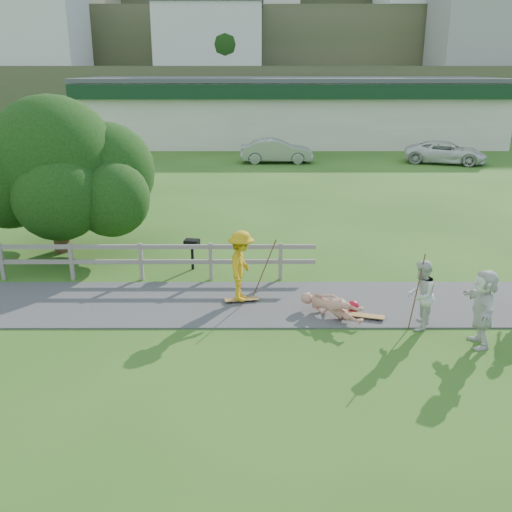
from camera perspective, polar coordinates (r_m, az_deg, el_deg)
The scene contains 18 objects.
ground at distance 13.55m, azimuth -5.51°, elevation -7.31°, with size 260.00×260.00×0.00m, color #2A5518.
path at distance 14.90m, azimuth -5.00°, elevation -4.74°, with size 34.00×3.00×0.04m, color #3E3E41.
fence at distance 17.32m, azimuth -19.97°, elevation -0.01°, with size 15.05×0.10×1.10m.
strip_mall at distance 47.29m, azimuth 3.30°, elevation 14.34°, with size 32.50×10.75×5.10m.
hillside at distance 103.83m, azimuth -0.89°, elevation 23.07°, with size 220.00×67.00×47.50m.
skater_rider at distance 14.61m, azimuth -1.48°, elevation -1.37°, with size 1.19×0.68×1.84m, color gold.
skater_fallen at distance 14.07m, azimuth 7.52°, elevation -4.97°, with size 1.71×0.41×0.63m, color tan.
spectator_a at distance 13.76m, azimuth 16.14°, elevation -3.78°, with size 0.81×0.63×1.67m, color silver.
spectator_d at distance 13.36m, azimuth 21.73°, elevation -4.86°, with size 1.63×0.52×1.76m, color silver.
car_silver at distance 37.16m, azimuth 2.05°, elevation 10.46°, with size 1.61×4.62×1.52m, color #93979A.
car_white at distance 38.85m, azimuth 18.42°, elevation 9.80°, with size 2.32×5.04×1.40m, color silver.
tree at distance 19.71m, azimuth -19.28°, elevation 5.66°, with size 6.68×6.68×3.73m, color black, non-canonical shape.
bbq at distance 17.33m, azimuth -6.39°, elevation 0.15°, with size 0.43×0.33×0.94m, color black, non-canonical shape.
longboard_rider at distance 14.92m, azimuth -1.45°, elevation -4.52°, with size 0.89×0.22×0.10m, color olive, non-canonical shape.
longboard_fallen at distance 14.22m, azimuth 10.75°, elevation -6.04°, with size 0.98×0.24×0.11m, color olive, non-canonical shape.
helmet at distance 14.55m, azimuth 9.67°, elevation -4.98°, with size 0.31×0.31×0.31m, color red.
pole_rider at distance 15.00m, azimuth 0.85°, elevation -1.08°, with size 0.03×0.03×1.71m, color brown.
pole_spec_left at distance 13.62m, azimuth 15.76°, elevation -3.49°, with size 0.03×0.03×1.89m, color brown.
Camera 1 is at (1.27, -12.16, 5.84)m, focal length 40.00 mm.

